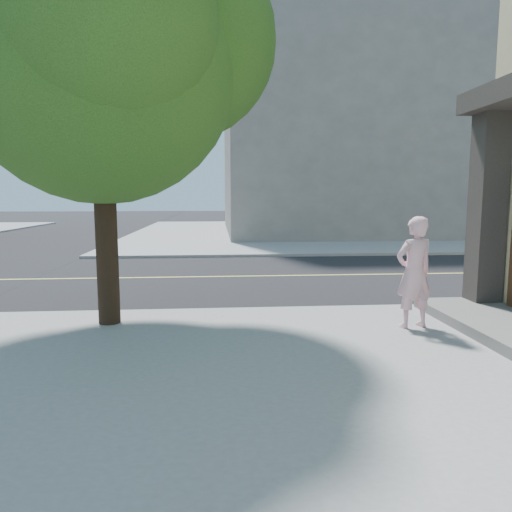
{
  "coord_description": "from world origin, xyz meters",
  "views": [
    {
      "loc": [
        4.31,
        -9.57,
        2.4
      ],
      "look_at": [
        5.03,
        -0.85,
        1.3
      ],
      "focal_mm": 33.21,
      "sensor_mm": 36.0,
      "label": 1
    }
  ],
  "objects": [
    {
      "name": "road_ew",
      "position": [
        0.0,
        4.5,
        0.01
      ],
      "size": [
        140.0,
        9.0,
        0.01
      ],
      "primitive_type": "cube",
      "color": "black",
      "rests_on": "ground"
    },
    {
      "name": "man_on_phone",
      "position": [
        7.72,
        -1.71,
        1.09
      ],
      "size": [
        0.8,
        0.63,
        1.95
      ],
      "primitive_type": "imported",
      "rotation": [
        0.0,
        0.0,
        3.39
      ],
      "color": "beige",
      "rests_on": "sidewalk_se"
    },
    {
      "name": "street_tree",
      "position": [
        2.48,
        -0.97,
        5.17
      ],
      "size": [
        5.89,
        5.35,
        7.82
      ],
      "rotation": [
        0.0,
        0.0,
        0.03
      ],
      "color": "black",
      "rests_on": "sidewalk_se"
    },
    {
      "name": "sidewalk_ne",
      "position": [
        13.5,
        21.5,
        0.06
      ],
      "size": [
        29.0,
        25.0,
        0.12
      ],
      "primitive_type": "cube",
      "color": "gray",
      "rests_on": "ground"
    },
    {
      "name": "filler_ne",
      "position": [
        14.0,
        22.0,
        7.12
      ],
      "size": [
        18.0,
        16.0,
        14.0
      ],
      "primitive_type": "cube",
      "color": "slate",
      "rests_on": "sidewalk_ne"
    },
    {
      "name": "ground",
      "position": [
        0.0,
        0.0,
        0.0
      ],
      "size": [
        140.0,
        140.0,
        0.0
      ],
      "primitive_type": "plane",
      "color": "black",
      "rests_on": "ground"
    }
  ]
}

